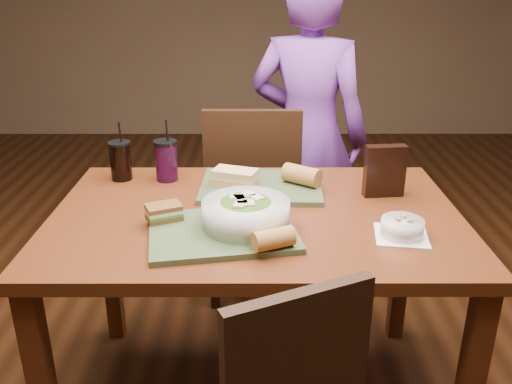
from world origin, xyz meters
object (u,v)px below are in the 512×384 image
salad_bowl (246,212)px  cup_berry (166,160)px  diner (308,137)px  chip_bag (385,171)px  sandwich_far (235,178)px  tray_near (222,232)px  chair_far (253,196)px  baguette_near (273,239)px  cup_cola (121,160)px  tray_far (261,186)px  soup_bowl (402,227)px  baguette_far (302,175)px  dining_table (256,238)px  sandwich_near (164,212)px

salad_bowl → cup_berry: (-0.30, 0.42, 0.01)m
diner → chip_bag: diner is taller
chip_bag → cup_berry: bearing=162.9°
diner → sandwich_far: diner is taller
tray_near → sandwich_far: sandwich_far is taller
chair_far → sandwich_far: size_ratio=5.64×
salad_bowl → baguette_near: 0.16m
cup_cola → tray_far: bearing=-10.5°
diner → cup_berry: 0.79m
cup_cola → cup_berry: size_ratio=0.95×
sandwich_far → chip_bag: 0.51m
tray_far → cup_cola: 0.53m
chair_far → tray_far: bearing=-86.0°
soup_bowl → sandwich_far: bearing=144.3°
tray_far → chip_bag: chip_bag is taller
tray_far → soup_bowl: bearing=-42.7°
cup_cola → soup_bowl: bearing=-27.0°
soup_bowl → sandwich_far: sandwich_far is taller
baguette_far → dining_table: bearing=-128.5°
chair_far → tray_near: size_ratio=2.25×
salad_bowl → chip_bag: size_ratio=1.45×
dining_table → sandwich_near: size_ratio=10.71×
sandwich_far → baguette_far: bearing=4.0°
baguette_near → cup_cola: size_ratio=0.51×
soup_bowl → sandwich_near: sandwich_near is taller
tray_near → tray_far: 0.38m
sandwich_near → salad_bowl: bearing=-9.2°
sandwich_near → sandwich_far: size_ratio=0.72×
baguette_near → dining_table: bearing=99.6°
tray_far → chip_bag: bearing=-8.6°
cup_cola → chip_bag: (0.93, -0.16, 0.02)m
baguette_near → baguette_far: (0.11, 0.48, 0.00)m
sandwich_near → baguette_far: baguette_far is taller
tray_near → cup_berry: bearing=116.9°
diner → baguette_far: size_ratio=11.38×
sandwich_near → sandwich_far: 0.34m
tray_far → cup_berry: size_ratio=1.82×
diner → tray_far: bearing=89.7°
dining_table → chair_far: size_ratio=1.38×
cup_berry → chip_bag: cup_berry is taller
dining_table → tray_far: 0.23m
chair_far → baguette_far: chair_far is taller
dining_table → tray_far: bearing=85.0°
tray_near → soup_bowl: soup_bowl is taller
baguette_near → salad_bowl: bearing=118.1°
diner → baguette_far: bearing=102.0°
diner → salad_bowl: diner is taller
salad_bowl → baguette_far: size_ratio=1.95×
cup_berry → sandwich_far: bearing=-22.6°
baguette_near → baguette_far: 0.49m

